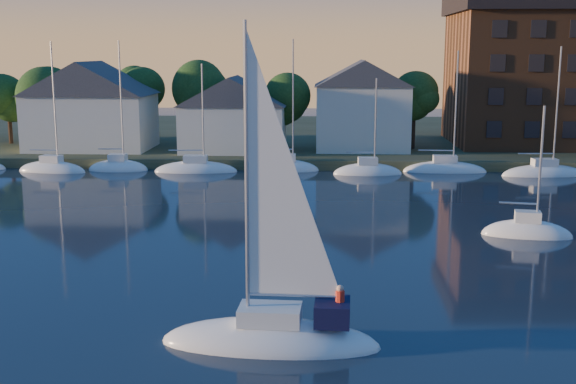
# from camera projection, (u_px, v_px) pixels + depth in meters

# --- Properties ---
(shoreline_land) EXTENTS (160.00, 50.00, 2.00)m
(shoreline_land) POSITION_uv_depth(u_px,v_px,m) (295.00, 140.00, 96.53)
(shoreline_land) COLOR #313820
(shoreline_land) RESTS_ON ground
(wooden_dock) EXTENTS (120.00, 3.00, 1.00)m
(wooden_dock) POSITION_uv_depth(u_px,v_px,m) (286.00, 167.00, 73.98)
(wooden_dock) COLOR brown
(wooden_dock) RESTS_ON ground
(clubhouse_west) EXTENTS (13.65, 9.45, 9.64)m
(clubhouse_west) POSITION_uv_depth(u_px,v_px,m) (91.00, 104.00, 79.79)
(clubhouse_west) COLOR beige
(clubhouse_west) RESTS_ON shoreline_land
(clubhouse_centre) EXTENTS (11.55, 8.40, 8.08)m
(clubhouse_centre) POSITION_uv_depth(u_px,v_px,m) (234.00, 113.00, 78.19)
(clubhouse_centre) COLOR beige
(clubhouse_centre) RESTS_ON shoreline_land
(clubhouse_east) EXTENTS (10.50, 8.40, 9.80)m
(clubhouse_east) POSITION_uv_depth(u_px,v_px,m) (362.00, 104.00, 79.30)
(clubhouse_east) COLOR beige
(clubhouse_east) RESTS_ON shoreline_land
(tree_line) EXTENTS (93.40, 5.40, 8.90)m
(tree_line) POSITION_uv_depth(u_px,v_px,m) (309.00, 91.00, 83.29)
(tree_line) COLOR #39261A
(tree_line) RESTS_ON shoreline_land
(moored_fleet) EXTENTS (87.50, 2.40, 12.05)m
(moored_fleet) POSITION_uv_depth(u_px,v_px,m) (285.00, 171.00, 71.02)
(moored_fleet) COLOR white
(moored_fleet) RESTS_ON ground
(hero_sailboat) EXTENTS (9.09, 3.31, 14.00)m
(hero_sailboat) POSITION_uv_depth(u_px,v_px,m) (274.00, 331.00, 29.20)
(hero_sailboat) COLOR white
(hero_sailboat) RESTS_ON ground
(drifting_sailboat_right) EXTENTS (5.95, 2.89, 9.50)m
(drifting_sailboat_right) POSITION_uv_depth(u_px,v_px,m) (527.00, 235.00, 46.51)
(drifting_sailboat_right) COLOR white
(drifting_sailboat_right) RESTS_ON ground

